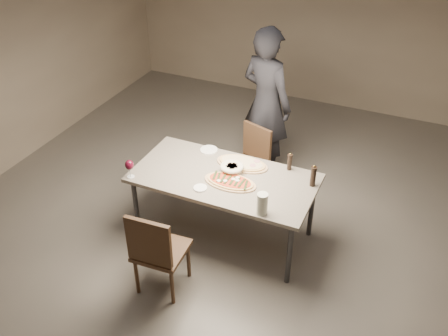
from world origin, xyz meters
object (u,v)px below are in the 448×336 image
at_px(chair_near, 156,249).
at_px(chair_far, 251,158).
at_px(bread_basket, 232,168).
at_px(zucchini_pizza, 230,182).
at_px(carafe, 262,204).
at_px(pepper_mill_left, 290,162).
at_px(dining_table, 224,181).
at_px(diner, 266,104).
at_px(ham_pizza, 242,163).

bearing_deg(chair_near, chair_far, 80.20).
bearing_deg(bread_basket, zucchini_pizza, -71.82).
bearing_deg(carafe, chair_near, -142.89).
height_order(pepper_mill_left, chair_far, pepper_mill_left).
height_order(zucchini_pizza, pepper_mill_left, pepper_mill_left).
bearing_deg(dining_table, diner, 92.25).
bearing_deg(zucchini_pizza, dining_table, 164.04).
bearing_deg(ham_pizza, diner, 74.46).
bearing_deg(chair_near, diner, 82.15).
relative_size(zucchini_pizza, chair_near, 0.57).
xyz_separation_m(zucchini_pizza, chair_far, (-0.13, 0.89, -0.29)).
distance_m(zucchini_pizza, chair_near, 0.97).
bearing_deg(carafe, chair_far, 115.32).
distance_m(dining_table, chair_near, 1.00).
xyz_separation_m(bread_basket, carafe, (0.49, -0.48, 0.05)).
relative_size(pepper_mill_left, chair_far, 0.23).
relative_size(zucchini_pizza, pepper_mill_left, 2.71).
distance_m(zucchini_pizza, ham_pizza, 0.34).
height_order(ham_pizza, chair_near, chair_near).
relative_size(chair_near, diner, 0.50).
xyz_separation_m(zucchini_pizza, ham_pizza, (-0.02, 0.34, -0.00)).
relative_size(ham_pizza, chair_far, 0.64).
xyz_separation_m(pepper_mill_left, carafe, (-0.01, -0.76, 0.01)).
height_order(dining_table, bread_basket, bread_basket).
bearing_deg(zucchini_pizza, carafe, -13.14).
distance_m(dining_table, diner, 1.34).
xyz_separation_m(dining_table, zucchini_pizza, (0.10, -0.08, 0.07)).
relative_size(chair_near, chair_far, 1.08).
bearing_deg(ham_pizza, chair_far, 78.73).
relative_size(ham_pizza, diner, 0.29).
distance_m(ham_pizza, bread_basket, 0.18).
distance_m(zucchini_pizza, bread_basket, 0.19).
xyz_separation_m(dining_table, ham_pizza, (0.08, 0.27, 0.07)).
bearing_deg(zucchini_pizza, diner, 117.81).
distance_m(zucchini_pizza, pepper_mill_left, 0.64).
bearing_deg(diner, pepper_mill_left, 142.18).
bearing_deg(ham_pizza, bread_basket, -126.72).
bearing_deg(carafe, pepper_mill_left, 89.47).
xyz_separation_m(dining_table, carafe, (0.54, -0.38, 0.16)).
bearing_deg(chair_near, bread_basket, 72.34).
relative_size(dining_table, chair_far, 2.11).
distance_m(chair_near, chair_far, 1.78).
relative_size(zucchini_pizza, bread_basket, 2.23).
xyz_separation_m(zucchini_pizza, bread_basket, (-0.06, 0.18, 0.03)).
bearing_deg(diner, dining_table, 112.13).
distance_m(zucchini_pizza, carafe, 0.54).
height_order(zucchini_pizza, chair_far, chair_far).
distance_m(dining_table, bread_basket, 0.15).
xyz_separation_m(chair_far, diner, (-0.02, 0.51, 0.45)).
xyz_separation_m(dining_table, bread_basket, (0.04, 0.10, 0.11)).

